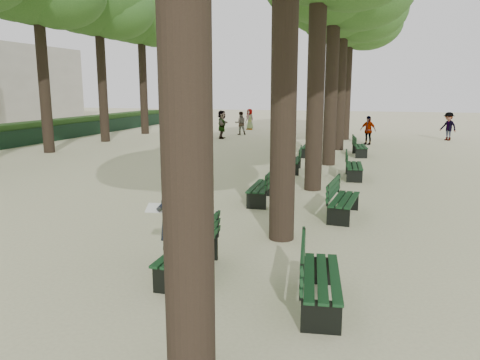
# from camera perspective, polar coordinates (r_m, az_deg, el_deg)

# --- Properties ---
(ground) EXTENTS (120.00, 120.00, 0.00)m
(ground) POSITION_cam_1_polar(r_m,az_deg,el_deg) (7.68, -10.84, -12.81)
(ground) COLOR beige
(ground) RESTS_ON ground
(tree_central_5) EXTENTS (6.00, 6.00, 9.95)m
(tree_central_5) POSITION_cam_1_polar(r_m,az_deg,el_deg) (29.63, 13.28, 19.71)
(tree_central_5) COLOR #33261C
(tree_central_5) RESTS_ON ground
(tree_far_5) EXTENTS (6.00, 6.00, 10.45)m
(tree_far_5) POSITION_cam_1_polar(r_m,az_deg,el_deg) (33.36, -12.05, 19.62)
(tree_far_5) COLOR #33261C
(tree_far_5) RESTS_ON ground
(bench_left_0) EXTENTS (0.58, 1.80, 0.92)m
(bench_left_0) POSITION_cam_1_polar(r_m,az_deg,el_deg) (7.98, -6.37, -9.61)
(bench_left_0) COLOR black
(bench_left_0) RESTS_ON ground
(bench_left_1) EXTENTS (0.65, 1.82, 0.92)m
(bench_left_1) POSITION_cam_1_polar(r_m,az_deg,el_deg) (12.86, 2.69, -1.53)
(bench_left_1) COLOR black
(bench_left_1) RESTS_ON ground
(bench_left_2) EXTENTS (0.76, 1.85, 0.92)m
(bench_left_2) POSITION_cam_1_polar(r_m,az_deg,el_deg) (17.68, 6.46, 1.89)
(bench_left_2) COLOR black
(bench_left_2) RESTS_ON ground
(bench_left_3) EXTENTS (0.60, 1.81, 0.92)m
(bench_left_3) POSITION_cam_1_polar(r_m,az_deg,el_deg) (21.89, 8.37, 3.62)
(bench_left_3) COLOR black
(bench_left_3) RESTS_ON ground
(bench_right_0) EXTENTS (0.80, 1.86, 0.92)m
(bench_right_0) POSITION_cam_1_polar(r_m,az_deg,el_deg) (6.97, 9.79, -12.88)
(bench_right_0) COLOR black
(bench_right_0) RESTS_ON ground
(bench_right_1) EXTENTS (0.72, 1.84, 0.92)m
(bench_right_1) POSITION_cam_1_polar(r_m,az_deg,el_deg) (11.63, 12.53, -3.16)
(bench_right_1) COLOR black
(bench_right_1) RESTS_ON ground
(bench_right_2) EXTENTS (0.71, 1.84, 0.92)m
(bench_right_2) POSITION_cam_1_polar(r_m,az_deg,el_deg) (16.74, 13.71, 1.13)
(bench_right_2) COLOR black
(bench_right_2) RESTS_ON ground
(bench_right_3) EXTENTS (0.81, 1.86, 0.92)m
(bench_right_3) POSITION_cam_1_polar(r_m,az_deg,el_deg) (22.40, 14.38, 3.56)
(bench_right_3) COLOR black
(bench_right_3) RESTS_ON ground
(man_with_map) EXTENTS (0.65, 0.77, 1.85)m
(man_with_map) POSITION_cam_1_polar(r_m,az_deg,el_deg) (8.17, -8.58, -4.35)
(man_with_map) COLOR black
(man_with_map) RESTS_ON ground
(pedestrian_c) EXTENTS (0.98, 0.72, 1.60)m
(pedestrian_c) POSITION_cam_1_polar(r_m,az_deg,el_deg) (26.95, 15.33, 5.86)
(pedestrian_c) COLOR #262628
(pedestrian_c) RESTS_ON ground
(pedestrian_a) EXTENTS (0.81, 0.59, 1.55)m
(pedestrian_a) POSITION_cam_1_polar(r_m,az_deg,el_deg) (31.68, 0.06, 6.94)
(pedestrian_a) COLOR #262628
(pedestrian_a) RESTS_ON ground
(pedestrian_b) EXTENTS (1.00, 1.02, 1.69)m
(pedestrian_b) POSITION_cam_1_polar(r_m,az_deg,el_deg) (30.78, 24.06, 5.99)
(pedestrian_b) COLOR #262628
(pedestrian_b) RESTS_ON ground
(pedestrian_d) EXTENTS (0.82, 0.66, 1.56)m
(pedestrian_d) POSITION_cam_1_polar(r_m,az_deg,el_deg) (35.62, 1.19, 7.42)
(pedestrian_d) COLOR #262628
(pedestrian_d) RESTS_ON ground
(pedestrian_e) EXTENTS (0.59, 1.65, 1.75)m
(pedestrian_e) POSITION_cam_1_polar(r_m,az_deg,el_deg) (29.24, -2.23, 6.78)
(pedestrian_e) COLOR #262628
(pedestrian_e) RESTS_ON ground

